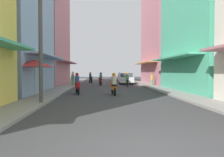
{
  "coord_description": "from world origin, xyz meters",
  "views": [
    {
      "loc": [
        -1.02,
        -4.61,
        1.67
      ],
      "look_at": [
        0.03,
        14.41,
        1.07
      ],
      "focal_mm": 35.94,
      "sensor_mm": 36.0,
      "label": 1
    }
  ],
  "objects": [
    {
      "name": "motorbike_black",
      "position": [
        -2.31,
        27.34,
        0.7
      ],
      "size": [
        0.68,
        1.77,
        1.58
      ],
      "color": "black",
      "rests_on": "ground"
    },
    {
      "name": "vendor_umbrella",
      "position": [
        -4.99,
        9.34,
        2.18
      ],
      "size": [
        2.26,
        2.26,
        2.4
      ],
      "color": "#99999E",
      "rests_on": "ground"
    },
    {
      "name": "motorbike_orange",
      "position": [
        -0.03,
        11.26,
        0.7
      ],
      "size": [
        0.55,
        1.81,
        1.58
      ],
      "color": "black",
      "rests_on": "ground"
    },
    {
      "name": "motorbike_silver",
      "position": [
        2.02,
        30.26,
        0.7
      ],
      "size": [
        0.58,
        1.8,
        1.58
      ],
      "color": "black",
      "rests_on": "ground"
    },
    {
      "name": "building_right_mid",
      "position": [
        8.41,
        13.45,
        5.32
      ],
      "size": [
        7.05,
        10.42,
        10.65
      ],
      "color": "#4CB28C",
      "rests_on": "ground"
    },
    {
      "name": "sidewalk_left",
      "position": [
        -4.56,
        17.61,
        0.06
      ],
      "size": [
        1.7,
        51.23,
        0.12
      ],
      "primitive_type": "cube",
      "color": "gray",
      "rests_on": "ground"
    },
    {
      "name": "motorbike_maroon",
      "position": [
        -0.9,
        22.06,
        0.7
      ],
      "size": [
        0.55,
        1.8,
        1.58
      ],
      "color": "black",
      "rests_on": "ground"
    },
    {
      "name": "building_right_far",
      "position": [
        8.41,
        24.72,
        8.05
      ],
      "size": [
        7.05,
        10.66,
        16.11
      ],
      "color": "#B7727F",
      "rests_on": "ground"
    },
    {
      "name": "parked_car",
      "position": [
        2.43,
        24.91,
        0.74
      ],
      "size": [
        1.87,
        4.15,
        1.45
      ],
      "color": "silver",
      "rests_on": "ground"
    },
    {
      "name": "sidewalk_right",
      "position": [
        4.56,
        17.61,
        0.06
      ],
      "size": [
        1.7,
        51.23,
        0.12
      ],
      "primitive_type": "cube",
      "color": "gray",
      "rests_on": "ground"
    },
    {
      "name": "building_left_far",
      "position": [
        -8.41,
        23.44,
        7.19
      ],
      "size": [
        7.05,
        11.26,
        14.4
      ],
      "color": "#B7727F",
      "rests_on": "ground"
    },
    {
      "name": "utility_pole",
      "position": [
        -3.96,
        6.8,
        3.53
      ],
      "size": [
        0.2,
        1.2,
        6.91
      ],
      "color": "#4C4C4F",
      "rests_on": "ground"
    },
    {
      "name": "ground_plane",
      "position": [
        0.0,
        17.61,
        0.0
      ],
      "size": [
        95.1,
        95.1,
        0.0
      ],
      "primitive_type": "plane",
      "color": "#38383A"
    },
    {
      "name": "pedestrian_far",
      "position": [
        4.86,
        20.34,
        0.78
      ],
      "size": [
        0.34,
        0.34,
        1.57
      ],
      "color": "#598C59",
      "rests_on": "ground"
    },
    {
      "name": "pedestrian_crossing",
      "position": [
        -4.04,
        20.76,
        0.94
      ],
      "size": [
        0.44,
        0.44,
        1.67
      ],
      "color": "#598C59",
      "rests_on": "ground"
    },
    {
      "name": "building_left_mid",
      "position": [
        -8.41,
        12.83,
        4.89
      ],
      "size": [
        7.05,
        9.15,
        9.79
      ],
      "color": "#8CA5CC",
      "rests_on": "ground"
    },
    {
      "name": "motorbike_green",
      "position": [
        2.0,
        19.72,
        0.7
      ],
      "size": [
        0.55,
        1.81,
        1.58
      ],
      "color": "black",
      "rests_on": "ground"
    },
    {
      "name": "motorbike_red",
      "position": [
        -2.67,
        12.03,
        0.7
      ],
      "size": [
        0.63,
        1.79,
        1.58
      ],
      "color": "black",
      "rests_on": "ground"
    }
  ]
}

